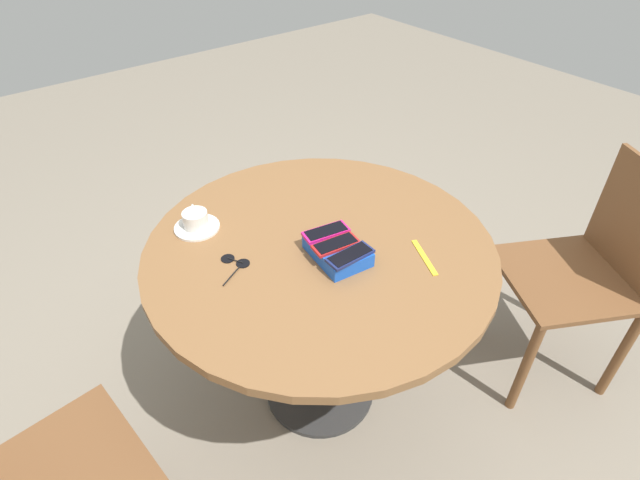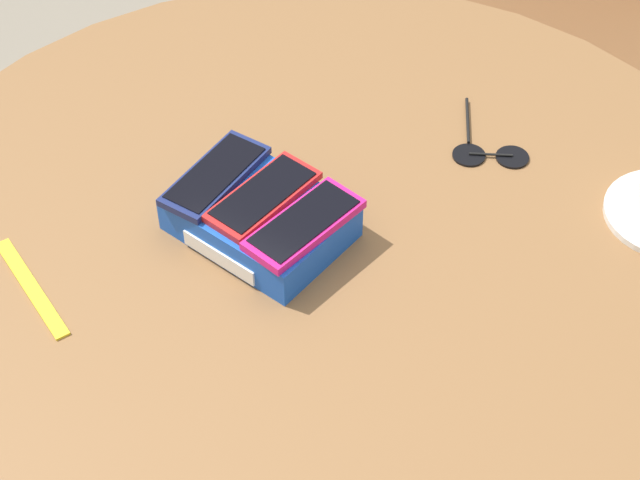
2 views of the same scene
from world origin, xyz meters
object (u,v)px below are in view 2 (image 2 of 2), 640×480
Objects in this scene: lanyard_strap at (31,287)px; chair_far_side at (552,1)px; phone_navy at (216,175)px; phone_box at (260,218)px; sunglasses at (488,152)px; phone_red at (262,197)px; round_table at (320,314)px; phone_magenta at (304,224)px.

chair_far_side is at bearing 82.57° from lanyard_strap.
phone_navy is at bearing 64.26° from lanyard_strap.
phone_box is 0.21× the size of chair_far_side.
chair_far_side is at bearing 103.73° from sunglasses.
phone_red is 1.01m from chair_far_side.
phone_red is 1.23× the size of sunglasses.
phone_navy is 1.01m from chair_far_side.
lanyard_strap is (-0.10, -0.21, -0.05)m from phone_navy.
chair_far_side is at bearing 95.10° from round_table.
phone_red is at bearing -178.87° from round_table.
phone_box is 0.03m from phone_red.
phone_red is at bearing -123.05° from sunglasses.
phone_box is 1.37× the size of phone_magenta.
round_table is 9.20× the size of sunglasses.
round_table is at bearing -84.90° from chair_far_side.
sunglasses is at bearing 69.10° from phone_magenta.
round_table is at bearing -109.67° from sunglasses.
phone_magenta reaches higher than lanyard_strap.
phone_red reaches higher than round_table.
phone_navy is at bearing -132.52° from sunglasses.
chair_far_side is (-0.17, 0.71, -0.25)m from sunglasses.
phone_box reaches higher than lanyard_strap.
sunglasses is at bearing 56.95° from phone_red.
phone_navy is (-0.14, 0.00, 0.16)m from round_table.
phone_box is at bearing -174.20° from round_table.
phone_box is at bearing -95.23° from phone_red.
chair_far_side is (-0.01, 0.97, -0.27)m from phone_box.
phone_box is 0.07m from phone_magenta.
chair_far_side is (0.05, 0.96, -0.30)m from phone_navy.
phone_magenta is 1.02m from chair_far_side.
phone_red is at bearing -89.28° from chair_far_side.
phone_box is (-0.07, -0.01, 0.13)m from round_table.
phone_magenta reaches higher than round_table.
sunglasses is 0.12× the size of chair_far_side.
round_table is at bearing -0.36° from phone_navy.
phone_magenta reaches higher than phone_navy.
lanyard_strap is 0.56m from sunglasses.
round_table is 1.14× the size of chair_far_side.
phone_navy is 0.15× the size of chair_far_side.
phone_navy is (-0.06, 0.01, 0.03)m from phone_box.
phone_box is 1.23× the size of lanyard_strap.
phone_box is 1.72× the size of sunglasses.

